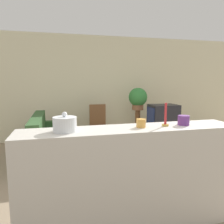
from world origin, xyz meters
TOP-DOWN VIEW (x-y plane):
  - ground_plane at (0.00, 0.00)m, footprint 14.00×14.00m
  - wall_back at (0.00, 3.43)m, footprint 9.00×0.06m
  - couch at (-0.83, 1.88)m, footprint 0.83×1.74m
  - tv_stand at (1.66, 2.20)m, footprint 0.84×0.50m
  - television at (1.65, 2.20)m, footprint 0.65×0.47m
  - wooden_chair at (0.21, 2.68)m, footprint 0.44×0.44m
  - plant_stand at (1.23, 2.75)m, footprint 0.12×0.12m
  - potted_plant at (1.23, 2.75)m, footprint 0.46×0.46m
  - foreground_counter at (0.00, -0.33)m, footprint 2.27×0.44m
  - decorative_bowl at (-0.66, -0.33)m, footprint 0.22×0.22m
  - candle_jar at (0.10, -0.33)m, footprint 0.10×0.10m
  - candlestick at (0.37, -0.33)m, footprint 0.07×0.07m
  - coffee_tin at (0.58, -0.33)m, footprint 0.12×0.12m

SIDE VIEW (x-z plane):
  - ground_plane at x=0.00m, z-range 0.00..0.00m
  - tv_stand at x=1.66m, z-range 0.00..0.51m
  - couch at x=-0.83m, z-range -0.12..0.75m
  - plant_stand at x=1.23m, z-range 0.00..0.81m
  - wooden_chair at x=0.21m, z-range 0.03..1.00m
  - foreground_counter at x=0.00m, z-range 0.00..1.06m
  - television at x=1.65m, z-range 0.51..0.98m
  - candle_jar at x=0.10m, z-range 1.06..1.15m
  - potted_plant at x=1.23m, z-range 0.83..1.38m
  - coffee_tin at x=0.58m, z-range 1.06..1.16m
  - decorative_bowl at x=-0.66m, z-range 1.04..1.22m
  - candlestick at x=0.37m, z-range 1.02..1.26m
  - wall_back at x=0.00m, z-range 0.00..2.70m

